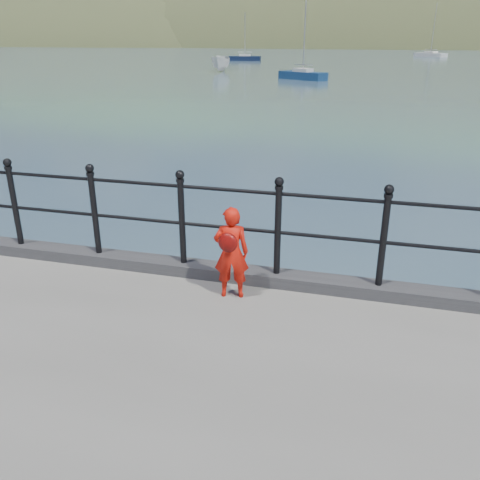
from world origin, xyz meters
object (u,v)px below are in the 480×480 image
(child, at_px, (231,252))
(sailboat_deep, at_px, (430,55))
(sailboat_port, at_px, (303,76))
(railing, at_px, (229,216))
(launch_white, at_px, (221,64))
(sailboat_left, at_px, (245,58))

(child, distance_m, sailboat_deep, 102.44)
(sailboat_port, bearing_deg, sailboat_deep, 106.01)
(child, xyz_separation_m, sailboat_deep, (9.66, 101.98, -1.21))
(railing, bearing_deg, launch_white, 107.14)
(sailboat_left, bearing_deg, sailboat_port, -73.30)
(railing, relative_size, launch_white, 3.91)
(child, xyz_separation_m, sailboat_left, (-20.10, 78.06, -1.21))
(railing, bearing_deg, child, -70.47)
(sailboat_left, height_order, sailboat_port, sailboat_left)
(sailboat_port, bearing_deg, railing, -52.01)
(sailboat_deep, xyz_separation_m, sailboat_port, (-15.33, -58.36, -0.00))
(child, xyz_separation_m, sailboat_port, (-5.66, 43.61, -1.21))
(sailboat_deep, distance_m, sailboat_port, 60.34)
(sailboat_left, bearing_deg, railing, -81.64)
(child, relative_size, launch_white, 0.23)
(launch_white, bearing_deg, railing, -79.17)
(child, height_order, sailboat_deep, sailboat_deep)
(railing, xyz_separation_m, sailboat_port, (-5.51, 43.18, -1.48))
(railing, bearing_deg, sailboat_left, 104.41)
(sailboat_left, bearing_deg, launch_white, -87.11)
(child, relative_size, sailboat_port, 0.16)
(railing, distance_m, sailboat_left, 80.16)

